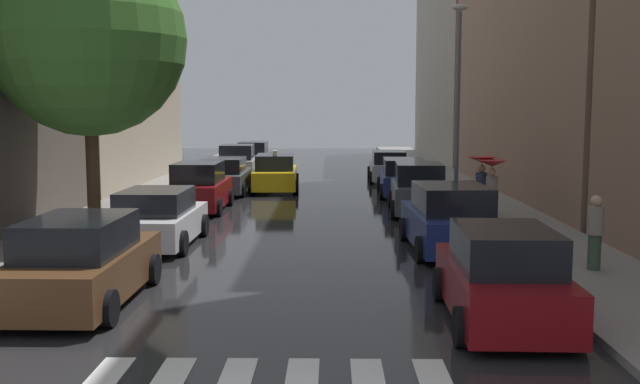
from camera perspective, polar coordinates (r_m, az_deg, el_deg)
name	(u,v)px	position (r m, az deg, el deg)	size (l,w,h in m)	color
ground_plane	(312,195)	(31.20, -0.66, -0.20)	(28.00, 72.00, 0.04)	#252527
sidewalk_left	(161,192)	(32.03, -12.37, 0.00)	(3.00, 72.00, 0.15)	gray
sidewalk_right	(463,193)	(31.68, 11.17, -0.05)	(3.00, 72.00, 0.15)	gray
building_right_far	(475,34)	(53.81, 12.04, 12.04)	(6.00, 19.60, 17.83)	#9E9384
parked_car_left_nearest	(82,263)	(14.35, -18.19, -5.32)	(2.10, 4.53, 1.67)	brown
parked_car_left_second	(157,219)	(19.88, -12.64, -2.08)	(2.17, 4.26, 1.53)	silver
parked_car_left_third	(199,188)	(26.33, -9.46, 0.29)	(2.00, 4.20, 1.76)	maroon
parked_car_left_fourth	(224,176)	(31.69, -7.51, 1.22)	(2.15, 4.67, 1.55)	#474C51
parked_car_left_fifth	(238,164)	(37.52, -6.48, 2.23)	(2.15, 4.12, 1.82)	#B2B7BF
parked_car_left_sixth	(254,157)	(43.10, -5.23, 2.74)	(2.00, 4.29, 1.71)	#474C51
parked_car_right_nearest	(502,278)	(12.84, 14.12, -6.59)	(2.06, 4.18, 1.67)	maroon
parked_car_right_second	(450,220)	(18.96, 10.18, -2.18)	(2.29, 4.48, 1.73)	navy
parked_car_right_third	(418,190)	(25.53, 7.73, 0.15)	(2.16, 4.28, 1.79)	#474C51
parked_car_right_fourth	(403,178)	(30.83, 6.57, 1.10)	(2.22, 4.62, 1.57)	navy
parked_car_right_fifth	(388,167)	(36.75, 5.39, 1.97)	(2.07, 4.61, 1.54)	#B2B7BF
taxi_midroad	(275,174)	(32.50, -3.53, 1.45)	(2.21, 4.73, 1.81)	yellow
pedestrian_foreground	(482,174)	(24.23, 12.56, 1.43)	(0.97, 0.97, 1.95)	gray
pedestrian_near_tree	(492,177)	(23.53, 13.35, 1.18)	(0.98, 0.98, 1.89)	#38513D
pedestrian_by_kerb	(94,197)	(21.90, -17.30, -0.41)	(0.36, 0.36, 1.82)	gray
pedestrian_far_side	(595,231)	(16.91, 20.79, -2.88)	(0.36, 0.36, 1.64)	#38513D
street_tree_left	(88,39)	(21.28, -17.74, 11.38)	(5.37, 5.37, 8.10)	#513823
lamp_post_right	(458,90)	(27.69, 10.78, 7.88)	(0.60, 0.28, 7.32)	#595B60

